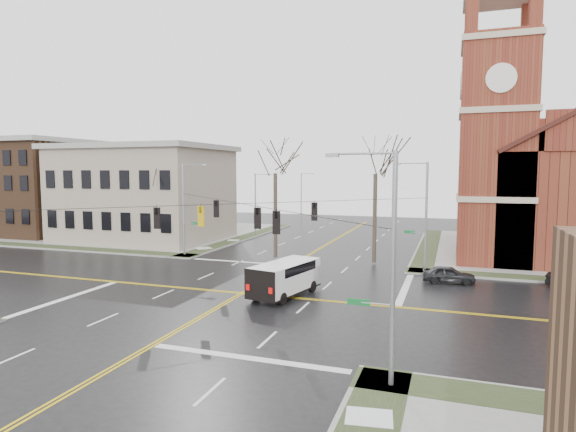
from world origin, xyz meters
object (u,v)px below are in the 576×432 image
(signal_pole_ne, at_px, (424,213))
(cargo_van, at_px, (287,276))
(signal_pole_se, at_px, (389,262))
(streetlight_north_a, at_px, (256,201))
(signal_pole_nw, at_px, (185,206))
(streetlight_north_b, at_px, (302,195))
(tree_nw_far, at_px, (165,179))
(tree_nw_near, at_px, (275,168))
(parked_car_a, at_px, (449,274))
(church, at_px, (573,171))
(tree_ne, at_px, (376,168))

(signal_pole_ne, xyz_separation_m, cargo_van, (-8.26, -10.98, -3.61))
(signal_pole_se, relative_size, streetlight_north_a, 1.12)
(signal_pole_nw, height_order, streetlight_north_b, signal_pole_nw)
(streetlight_north_a, xyz_separation_m, tree_nw_far, (-4.44, -14.07, 3.09))
(signal_pole_ne, relative_size, tree_nw_near, 0.74)
(signal_pole_nw, height_order, parked_car_a, signal_pole_nw)
(streetlight_north_a, distance_m, tree_nw_near, 17.60)
(tree_nw_near, bearing_deg, church, 23.36)
(streetlight_north_b, distance_m, tree_nw_far, 34.50)
(signal_pole_nw, distance_m, tree_nw_near, 9.79)
(signal_pole_se, bearing_deg, signal_pole_nw, 134.55)
(signal_pole_ne, distance_m, tree_nw_far, 26.66)
(church, height_order, tree_nw_near, church)
(streetlight_north_a, relative_size, parked_car_a, 2.09)
(signal_pole_ne, height_order, tree_nw_near, tree_nw_near)
(signal_pole_ne, bearing_deg, parked_car_a, -60.20)
(tree_nw_near, bearing_deg, tree_nw_far, 176.00)
(signal_pole_nw, relative_size, tree_nw_far, 0.86)
(signal_pole_se, xyz_separation_m, cargo_van, (-8.26, 12.02, -3.61))
(streetlight_north_a, height_order, tree_ne, tree_ne)
(streetlight_north_a, xyz_separation_m, tree_ne, (17.60, -14.49, 4.22))
(church, relative_size, tree_nw_far, 2.64)
(tree_ne, bearing_deg, cargo_van, -106.65)
(signal_pole_se, distance_m, streetlight_north_b, 63.43)
(church, height_order, streetlight_north_b, church)
(signal_pole_se, bearing_deg, cargo_van, 124.48)
(streetlight_north_a, distance_m, tree_nw_far, 15.08)
(signal_pole_nw, bearing_deg, streetlight_north_b, 88.95)
(signal_pole_nw, xyz_separation_m, streetlight_north_a, (0.67, 16.50, -0.48))
(streetlight_north_b, distance_m, parked_car_a, 46.99)
(signal_pole_nw, relative_size, parked_car_a, 2.35)
(church, height_order, parked_car_a, church)
(parked_car_a, xyz_separation_m, tree_ne, (-6.47, 5.68, 8.04))
(tree_nw_far, relative_size, tree_nw_near, 0.86)
(tree_nw_far, bearing_deg, signal_pole_ne, -5.25)
(cargo_van, xyz_separation_m, tree_nw_far, (-18.16, 13.41, 6.22))
(signal_pole_se, distance_m, tree_nw_far, 36.76)
(signal_pole_nw, bearing_deg, tree_nw_near, 9.82)
(tree_nw_far, bearing_deg, signal_pole_se, -43.90)
(streetlight_north_b, distance_m, tree_ne, 38.96)
(church, xyz_separation_m, tree_nw_far, (-39.86, -10.86, -0.87))
(tree_nw_near, bearing_deg, signal_pole_se, -60.74)
(signal_pole_nw, bearing_deg, signal_pole_se, -45.45)
(tree_nw_far, height_order, tree_ne, tree_ne)
(church, distance_m, cargo_van, 33.31)
(cargo_van, relative_size, tree_nw_far, 0.61)
(signal_pole_se, bearing_deg, tree_nw_near, 119.26)
(tree_ne, bearing_deg, tree_nw_near, -177.15)
(streetlight_north_b, bearing_deg, signal_pole_ne, -58.95)
(parked_car_a, distance_m, tree_nw_far, 29.97)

